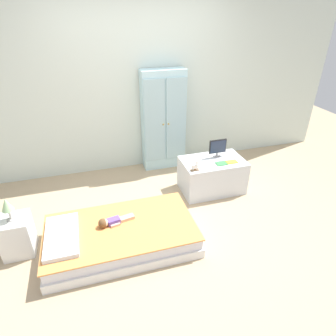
% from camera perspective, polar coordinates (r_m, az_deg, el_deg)
% --- Properties ---
extents(ground_plane, '(10.00, 10.00, 0.02)m').
position_cam_1_polar(ground_plane, '(3.49, -0.03, -11.13)').
color(ground_plane, tan).
extents(back_wall, '(6.40, 0.05, 2.70)m').
position_cam_1_polar(back_wall, '(4.28, -6.32, 17.04)').
color(back_wall, silver).
rests_on(back_wall, ground_plane).
extents(bed, '(1.57, 0.88, 0.25)m').
position_cam_1_polar(bed, '(3.19, -9.25, -13.13)').
color(bed, white).
rests_on(bed, ground_plane).
extents(pillow, '(0.32, 0.63, 0.05)m').
position_cam_1_polar(pillow, '(3.11, -20.38, -12.57)').
color(pillow, silver).
rests_on(pillow, bed).
extents(doll, '(0.39, 0.15, 0.10)m').
position_cam_1_polar(doll, '(3.13, -11.51, -10.44)').
color(doll, '#6B4CB2').
rests_on(doll, bed).
extents(nightstand, '(0.30, 0.30, 0.42)m').
position_cam_1_polar(nightstand, '(3.39, -27.81, -11.83)').
color(nightstand, white).
rests_on(nightstand, ground_plane).
extents(table_lamp, '(0.11, 0.11, 0.25)m').
position_cam_1_polar(table_lamp, '(3.17, -29.42, -6.52)').
color(table_lamp, '#B7B2AD').
rests_on(table_lamp, nightstand).
extents(wardrobe, '(0.65, 0.27, 1.51)m').
position_cam_1_polar(wardrobe, '(4.36, -0.91, 9.34)').
color(wardrobe, silver).
rests_on(wardrobe, ground_plane).
extents(tv_stand, '(0.84, 0.53, 0.46)m').
position_cam_1_polar(tv_stand, '(4.00, 8.72, -1.40)').
color(tv_stand, silver).
rests_on(tv_stand, ground_plane).
extents(tv_monitor, '(0.24, 0.10, 0.25)m').
position_cam_1_polar(tv_monitor, '(3.94, 9.86, 4.10)').
color(tv_monitor, '#99999E').
rests_on(tv_monitor, tv_stand).
extents(rocking_horse_toy, '(0.11, 0.04, 0.13)m').
position_cam_1_polar(rocking_horse_toy, '(3.59, 5.49, 0.40)').
color(rocking_horse_toy, '#8E6642').
rests_on(rocking_horse_toy, tv_stand).
extents(book_green, '(0.14, 0.11, 0.01)m').
position_cam_1_polar(book_green, '(3.82, 10.57, 0.89)').
color(book_green, '#429E51').
rests_on(book_green, tv_stand).
extents(book_yellow, '(0.15, 0.09, 0.01)m').
position_cam_1_polar(book_yellow, '(3.88, 12.54, 1.20)').
color(book_yellow, gold).
rests_on(book_yellow, tv_stand).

